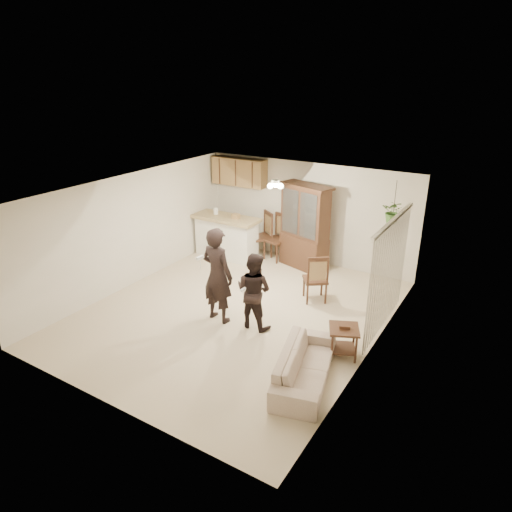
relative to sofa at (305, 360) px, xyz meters
The scene contains 23 objects.
floor 2.50m from the sofa, 149.44° to the left, with size 6.50×6.50×0.00m, color #C1B392.
ceiling 3.27m from the sofa, 149.44° to the left, with size 5.50×6.50×0.02m, color silver.
wall_back 5.07m from the sofa, 115.31° to the left, with size 5.50×0.02×2.50m, color beige.
wall_front 3.05m from the sofa, 136.97° to the right, with size 5.50×0.02×2.50m, color beige.
wall_left 5.12m from the sofa, 165.54° to the left, with size 0.02×6.50×2.50m, color beige.
wall_right 1.66m from the sofa, 63.89° to the left, with size 0.02×6.50×2.50m, color beige.
breakfast_bar 5.38m from the sofa, 137.82° to the left, with size 1.60×0.55×1.00m, color white.
bar_top 5.42m from the sofa, 137.82° to the left, with size 1.75×0.70×0.08m, color tan.
upper_cabinets 6.17m from the sofa, 132.97° to the left, with size 1.50×0.34×0.70m, color olive.
vertical_blinds 2.35m from the sofa, 75.03° to the left, with size 0.06×2.30×2.10m, color beige, non-canonical shape.
ceiling_fixture 3.73m from the sofa, 128.16° to the left, with size 0.36×0.36×0.20m, color beige, non-canonical shape.
hanging_plant 3.95m from the sofa, 87.38° to the left, with size 0.43×0.37×0.48m, color #396327.
plant_cord 4.09m from the sofa, 87.38° to the left, with size 0.01×0.01×0.65m, color black.
sofa is the anchor object (origin of this frame).
adult 2.48m from the sofa, 159.31° to the left, with size 0.66×0.43×1.80m, color black.
child 1.87m from the sofa, 147.12° to the left, with size 0.66×0.51×1.35m, color black.
china_hutch 4.56m from the sofa, 116.12° to the left, with size 1.40×0.85×2.07m.
side_table 0.98m from the sofa, 74.48° to the left, with size 0.65×0.65×0.60m.
chair_bar 5.00m from the sofa, 124.12° to the left, with size 0.63×0.63×1.18m.
chair_hutch_left 5.24m from the sofa, 128.50° to the left, with size 0.73×0.73×1.18m.
chair_hutch_right 2.76m from the sofa, 111.35° to the left, with size 0.65×0.65×1.06m.
controller_adult 2.58m from the sofa, 169.75° to the left, with size 0.05×0.16×0.05m, color white.
controller_child 1.77m from the sofa, 157.15° to the left, with size 0.04×0.13×0.04m, color white.
Camera 1 is at (4.56, -6.70, 4.51)m, focal length 32.00 mm.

